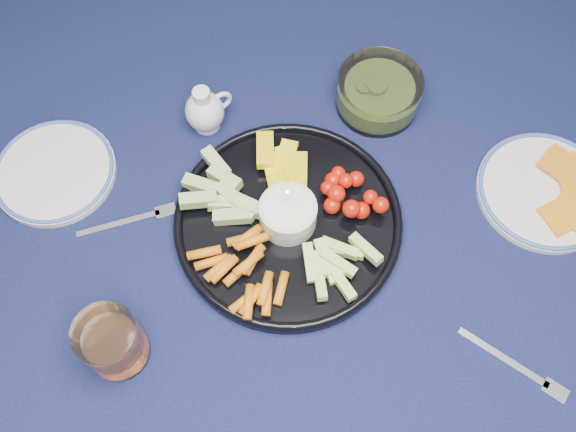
{
  "coord_description": "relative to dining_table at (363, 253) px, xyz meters",
  "views": [
    {
      "loc": [
        -0.16,
        -0.39,
        1.6
      ],
      "look_at": [
        -0.12,
        0.02,
        0.78
      ],
      "focal_mm": 40.0,
      "sensor_mm": 36.0,
      "label": 1
    }
  ],
  "objects": [
    {
      "name": "side_plate_extra",
      "position": [
        -0.47,
        0.14,
        0.1
      ],
      "size": [
        0.19,
        0.19,
        0.02
      ],
      "color": "silver",
      "rests_on": "dining_table"
    },
    {
      "name": "creamer_pitcher",
      "position": [
        -0.23,
        0.21,
        0.12
      ],
      "size": [
        0.08,
        0.06,
        0.09
      ],
      "color": "white",
      "rests_on": "dining_table"
    },
    {
      "name": "crudite_platter",
      "position": [
        -0.12,
        0.02,
        0.11
      ],
      "size": [
        0.33,
        0.33,
        0.11
      ],
      "color": "black",
      "rests_on": "dining_table"
    },
    {
      "name": "fork_right",
      "position": [
        0.17,
        -0.22,
        0.09
      ],
      "size": [
        0.13,
        0.11,
        0.0
      ],
      "color": "white",
      "rests_on": "dining_table"
    },
    {
      "name": "cheese_plate",
      "position": [
        0.27,
        0.04,
        0.1
      ],
      "size": [
        0.2,
        0.2,
        0.02
      ],
      "color": "silver",
      "rests_on": "dining_table"
    },
    {
      "name": "dining_table",
      "position": [
        0.0,
        0.0,
        0.0
      ],
      "size": [
        1.67,
        1.07,
        0.75
      ],
      "color": "#493118",
      "rests_on": "ground"
    },
    {
      "name": "juice_tumbler",
      "position": [
        -0.36,
        -0.15,
        0.13
      ],
      "size": [
        0.08,
        0.08,
        0.1
      ],
      "color": "white",
      "rests_on": "dining_table"
    },
    {
      "name": "fork_left",
      "position": [
        -0.34,
        0.05,
        0.09
      ],
      "size": [
        0.15,
        0.05,
        0.0
      ],
      "color": "white",
      "rests_on": "dining_table"
    },
    {
      "name": "pickle_bowl",
      "position": [
        0.04,
        0.22,
        0.12
      ],
      "size": [
        0.13,
        0.13,
        0.06
      ],
      "color": "white",
      "rests_on": "dining_table"
    }
  ]
}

